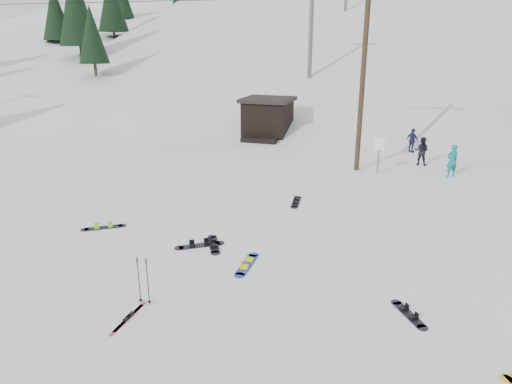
% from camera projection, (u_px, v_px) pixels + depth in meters
% --- Properties ---
extents(ground, '(200.00, 200.00, 0.00)m').
position_uv_depth(ground, '(220.00, 297.00, 12.03)').
color(ground, white).
rests_on(ground, ground).
extents(ski_slope, '(60.00, 85.24, 65.97)m').
position_uv_depth(ski_slope, '(368.00, 177.00, 65.43)').
color(ski_slope, silver).
rests_on(ski_slope, ground).
extents(ridge_left, '(47.54, 95.03, 58.38)m').
position_uv_depth(ridge_left, '(123.00, 162.00, 69.44)').
color(ridge_left, white).
rests_on(ridge_left, ground).
extents(treeline_left, '(20.00, 64.00, 10.00)m').
position_uv_depth(treeline_left, '(93.00, 95.00, 58.19)').
color(treeline_left, black).
rests_on(treeline_left, ground).
extents(treeline_crest, '(50.00, 6.00, 10.00)m').
position_uv_depth(treeline_crest, '(387.00, 77.00, 89.66)').
color(treeline_crest, black).
rests_on(treeline_crest, ski_slope).
extents(utility_pole, '(2.00, 0.26, 9.00)m').
position_uv_depth(utility_pole, '(363.00, 79.00, 22.61)').
color(utility_pole, '#3A2819').
rests_on(utility_pole, ground).
extents(trail_sign, '(0.50, 0.09, 1.85)m').
position_uv_depth(trail_sign, '(379.00, 149.00, 22.97)').
color(trail_sign, '#595B60').
rests_on(trail_sign, ground).
extents(lift_hut, '(3.40, 4.10, 2.75)m').
position_uv_depth(lift_hut, '(268.00, 118.00, 31.98)').
color(lift_hut, black).
rests_on(lift_hut, ground).
extents(lift_tower_near, '(2.20, 0.36, 8.00)m').
position_uv_depth(lift_tower_near, '(311.00, 24.00, 37.84)').
color(lift_tower_near, '#595B60').
rests_on(lift_tower_near, ski_slope).
extents(hero_snowboard, '(0.34, 1.69, 0.12)m').
position_uv_depth(hero_snowboard, '(247.00, 264.00, 13.76)').
color(hero_snowboard, navy).
rests_on(hero_snowboard, ground).
extents(hero_skis, '(0.09, 1.51, 0.08)m').
position_uv_depth(hero_skis, '(128.00, 318.00, 11.11)').
color(hero_skis, red).
rests_on(hero_skis, ground).
extents(ski_poles, '(0.35, 0.09, 1.28)m').
position_uv_depth(ski_poles, '(143.00, 280.00, 11.57)').
color(ski_poles, black).
rests_on(ski_poles, ground).
extents(board_scatter_a, '(1.42, 1.09, 0.12)m').
position_uv_depth(board_scatter_a, '(200.00, 245.00, 15.06)').
color(board_scatter_a, black).
rests_on(board_scatter_a, ground).
extents(board_scatter_b, '(0.91, 1.45, 0.11)m').
position_uv_depth(board_scatter_b, '(214.00, 244.00, 15.13)').
color(board_scatter_b, black).
rests_on(board_scatter_b, ground).
extents(board_scatter_c, '(1.36, 1.05, 0.11)m').
position_uv_depth(board_scatter_c, '(104.00, 227.00, 16.52)').
color(board_scatter_c, black).
rests_on(board_scatter_c, ground).
extents(board_scatter_d, '(0.89, 1.21, 0.10)m').
position_uv_depth(board_scatter_d, '(409.00, 314.00, 11.25)').
color(board_scatter_d, black).
rests_on(board_scatter_d, ground).
extents(board_scatter_f, '(0.44, 1.58, 0.11)m').
position_uv_depth(board_scatter_f, '(296.00, 202.00, 19.15)').
color(board_scatter_f, black).
rests_on(board_scatter_f, ground).
extents(skier_teal, '(0.71, 0.65, 1.64)m').
position_uv_depth(skier_teal, '(452.00, 161.00, 22.60)').
color(skier_teal, '#0A6D6D').
rests_on(skier_teal, ground).
extents(skier_dark, '(0.86, 0.73, 1.55)m').
position_uv_depth(skier_dark, '(421.00, 151.00, 24.81)').
color(skier_dark, black).
rests_on(skier_dark, ground).
extents(skier_navy, '(0.90, 0.82, 1.48)m').
position_uv_depth(skier_navy, '(412.00, 141.00, 27.63)').
color(skier_navy, '#1B2443').
rests_on(skier_navy, ground).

